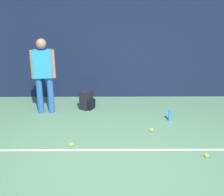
{
  "coord_description": "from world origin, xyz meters",
  "views": [
    {
      "loc": [
        -0.04,
        -4.88,
        3.15
      ],
      "look_at": [
        0.0,
        0.4,
        1.0
      ],
      "focal_mm": 52.89,
      "sensor_mm": 36.0,
      "label": 1
    }
  ],
  "objects": [
    {
      "name": "backpack",
      "position": [
        -0.57,
        2.22,
        0.21
      ],
      "size": [
        0.37,
        0.36,
        0.44
      ],
      "rotation": [
        0.0,
        0.0,
        1.06
      ],
      "color": "black",
      "rests_on": "ground"
    },
    {
      "name": "tennis_ball_by_fence",
      "position": [
        1.66,
        0.09,
        0.03
      ],
      "size": [
        0.07,
        0.07,
        0.07
      ],
      "primitive_type": "sphere",
      "color": "#CCE033",
      "rests_on": "ground"
    },
    {
      "name": "back_fence",
      "position": [
        0.0,
        3.0,
        1.44
      ],
      "size": [
        10.0,
        0.1,
        2.87
      ],
      "primitive_type": "cube",
      "color": "#141E38",
      "rests_on": "ground"
    },
    {
      "name": "ground_plane",
      "position": [
        0.0,
        0.0,
        0.0
      ],
      "size": [
        12.0,
        12.0,
        0.0
      ],
      "primitive_type": "plane",
      "color": "#4C7556"
    },
    {
      "name": "water_bottle",
      "position": [
        1.26,
        1.56,
        0.13
      ],
      "size": [
        0.07,
        0.07,
        0.26
      ],
      "primitive_type": "cylinder",
      "color": "#268CD8",
      "rests_on": "ground"
    },
    {
      "name": "court_line",
      "position": [
        0.0,
        0.34,
        0.0
      ],
      "size": [
        9.0,
        0.05,
        0.0
      ],
      "primitive_type": "cube",
      "color": "white",
      "rests_on": "ground"
    },
    {
      "name": "tennis_ball_mid_court",
      "position": [
        0.8,
        1.06,
        0.03
      ],
      "size": [
        0.07,
        0.07,
        0.07
      ],
      "primitive_type": "sphere",
      "color": "#CCE033",
      "rests_on": "ground"
    },
    {
      "name": "tennis_ball_near_player",
      "position": [
        -0.76,
        0.49,
        0.03
      ],
      "size": [
        0.07,
        0.07,
        0.07
      ],
      "primitive_type": "sphere",
      "color": "#CCE033",
      "rests_on": "ground"
    },
    {
      "name": "tennis_player",
      "position": [
        -1.49,
        2.01,
        0.97
      ],
      "size": [
        0.53,
        0.25,
        1.7
      ],
      "rotation": [
        0.0,
        0.0,
        0.09
      ],
      "color": "#2659A5",
      "rests_on": "ground"
    }
  ]
}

